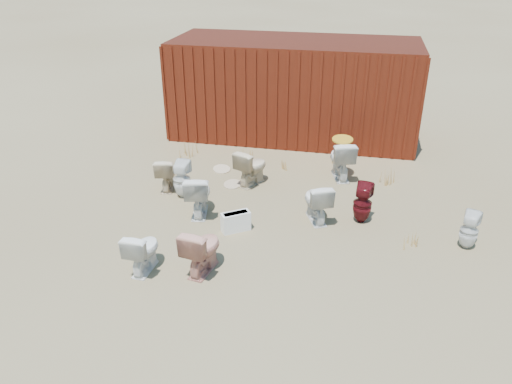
% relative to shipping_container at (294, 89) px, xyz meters
% --- Properties ---
extents(ground, '(100.00, 100.00, 0.00)m').
position_rel_shipping_container_xyz_m(ground, '(0.00, -5.20, -1.20)').
color(ground, brown).
rests_on(ground, ground).
extents(shipping_container, '(6.00, 2.40, 2.40)m').
position_rel_shipping_container_xyz_m(shipping_container, '(0.00, 0.00, 0.00)').
color(shipping_container, '#46150B').
rests_on(shipping_container, ground).
extents(toilet_front_a, '(0.42, 0.70, 0.70)m').
position_rel_shipping_container_xyz_m(toilet_front_a, '(-1.35, -6.49, -0.85)').
color(toilet_front_a, white).
rests_on(toilet_front_a, ground).
extents(toilet_front_pink, '(0.56, 0.82, 0.77)m').
position_rel_shipping_container_xyz_m(toilet_front_pink, '(-0.46, -6.32, -0.81)').
color(toilet_front_pink, tan).
rests_on(toilet_front_pink, ground).
extents(toilet_front_c, '(0.61, 0.87, 0.81)m').
position_rel_shipping_container_xyz_m(toilet_front_c, '(-1.08, -4.62, -0.79)').
color(toilet_front_c, white).
rests_on(toilet_front_c, ground).
extents(toilet_front_maroon, '(0.39, 0.39, 0.74)m').
position_rel_shipping_container_xyz_m(toilet_front_maroon, '(1.87, -4.29, -0.83)').
color(toilet_front_maroon, '#500D12').
rests_on(toilet_front_maroon, ground).
extents(toilet_front_e, '(0.68, 0.85, 0.75)m').
position_rel_shipping_container_xyz_m(toilet_front_e, '(1.07, -4.40, -0.82)').
color(toilet_front_e, silver).
rests_on(toilet_front_e, ground).
extents(toilet_back_a, '(0.34, 0.35, 0.75)m').
position_rel_shipping_container_xyz_m(toilet_back_a, '(-1.61, -4.03, -0.82)').
color(toilet_back_a, white).
rests_on(toilet_back_a, ground).
extents(toilet_back_beige_left, '(0.51, 0.74, 0.69)m').
position_rel_shipping_container_xyz_m(toilet_back_beige_left, '(-2.03, -3.76, -0.85)').
color(toilet_back_beige_left, beige).
rests_on(toilet_back_beige_left, ground).
extents(toilet_back_beige_right, '(0.71, 0.86, 0.77)m').
position_rel_shipping_container_xyz_m(toilet_back_beige_right, '(-0.40, -3.18, -0.82)').
color(toilet_back_beige_right, beige).
rests_on(toilet_back_beige_right, ground).
extents(toilet_back_yellowlid, '(0.69, 0.94, 0.86)m').
position_rel_shipping_container_xyz_m(toilet_back_yellowlid, '(1.38, -2.47, -0.77)').
color(toilet_back_yellowlid, silver).
rests_on(toilet_back_yellowlid, ground).
extents(toilet_back_e, '(0.38, 0.38, 0.65)m').
position_rel_shipping_container_xyz_m(toilet_back_e, '(3.60, -4.79, -0.88)').
color(toilet_back_e, white).
rests_on(toilet_back_e, ground).
extents(yellow_lid, '(0.43, 0.54, 0.02)m').
position_rel_shipping_container_xyz_m(yellow_lid, '(1.38, -2.47, -0.33)').
color(yellow_lid, gold).
rests_on(yellow_lid, toilet_back_yellowlid).
extents(loose_tank, '(0.52, 0.45, 0.35)m').
position_rel_shipping_container_xyz_m(loose_tank, '(-0.26, -5.07, -1.02)').
color(loose_tank, white).
rests_on(loose_tank, ground).
extents(loose_lid_near, '(0.54, 0.60, 0.02)m').
position_rel_shipping_container_xyz_m(loose_lid_near, '(-1.21, -2.61, -1.19)').
color(loose_lid_near, '#CAB592').
rests_on(loose_lid_near, ground).
extents(loose_lid_far, '(0.39, 0.49, 0.02)m').
position_rel_shipping_container_xyz_m(loose_lid_far, '(-0.78, -3.31, -1.19)').
color(loose_lid_far, tan).
rests_on(loose_lid_far, ground).
extents(weed_clump_a, '(0.36, 0.36, 0.33)m').
position_rel_shipping_container_xyz_m(weed_clump_a, '(-2.20, -1.98, -1.04)').
color(weed_clump_a, '#A98343').
rests_on(weed_clump_a, ground).
extents(weed_clump_b, '(0.32, 0.32, 0.25)m').
position_rel_shipping_container_xyz_m(weed_clump_b, '(0.19, -2.35, -1.08)').
color(weed_clump_b, '#A98343').
rests_on(weed_clump_b, ground).
extents(weed_clump_c, '(0.36, 0.36, 0.35)m').
position_rel_shipping_container_xyz_m(weed_clump_c, '(2.37, -2.67, -1.02)').
color(weed_clump_c, '#A98343').
rests_on(weed_clump_c, ground).
extents(weed_clump_d, '(0.30, 0.30, 0.26)m').
position_rel_shipping_container_xyz_m(weed_clump_d, '(-0.77, -1.95, -1.07)').
color(weed_clump_d, '#A98343').
rests_on(weed_clump_d, ground).
extents(weed_clump_e, '(0.34, 0.34, 0.26)m').
position_rel_shipping_container_xyz_m(weed_clump_e, '(1.29, -1.70, -1.07)').
color(weed_clump_e, '#A98343').
rests_on(weed_clump_e, ground).
extents(weed_clump_f, '(0.28, 0.28, 0.25)m').
position_rel_shipping_container_xyz_m(weed_clump_f, '(2.67, -4.93, -1.07)').
color(weed_clump_f, '#A98343').
rests_on(weed_clump_f, ground).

